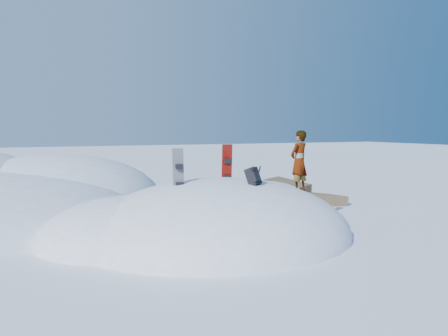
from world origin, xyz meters
name	(u,v)px	position (x,y,z in m)	size (l,w,h in m)	color
ground	(219,237)	(0.00, 0.00, 0.00)	(120.00, 120.00, 0.00)	white
snow_mound	(210,235)	(-0.17, 0.24, 0.00)	(8.00, 6.00, 3.00)	white
rock_outcrop	(281,206)	(3.72, 3.01, 0.01)	(4.68, 4.41, 1.68)	brown
snowboard_red	(227,171)	(0.53, 0.69, 1.61)	(0.30, 0.23, 1.50)	#B71409
snowboard_dark	(179,177)	(-1.10, -0.06, 1.59)	(0.31, 0.27, 1.44)	black
backpack	(254,177)	(0.56, -0.79, 1.61)	(0.44, 0.49, 0.51)	black
gear_pile	(134,257)	(-2.48, -1.20, 0.10)	(0.80, 0.66, 0.21)	black
person	(299,161)	(2.26, -0.20, 1.89)	(0.60, 0.40, 1.65)	slate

